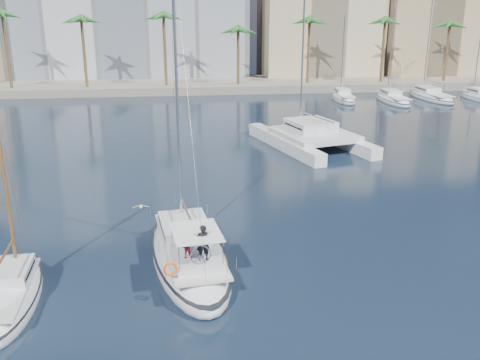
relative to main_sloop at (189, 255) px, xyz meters
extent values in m
plane|color=black|center=(3.11, 1.25, -0.52)|extent=(160.00, 160.00, 0.00)
cube|color=gray|center=(3.11, 62.25, 0.08)|extent=(120.00, 14.00, 1.20)
cube|color=beige|center=(25.11, 71.25, 9.48)|extent=(20.00, 14.00, 20.00)
cube|color=tan|center=(45.11, 69.25, 8.48)|extent=(18.00, 12.00, 18.00)
cylinder|color=brown|center=(3.11, 58.25, 4.73)|extent=(0.44, 0.44, 10.50)
sphere|color=#286826|center=(3.11, 58.25, 9.98)|extent=(3.60, 3.60, 3.60)
cylinder|color=brown|center=(37.11, 58.25, 4.73)|extent=(0.44, 0.44, 10.50)
sphere|color=#286826|center=(37.11, 58.25, 9.98)|extent=(3.60, 3.60, 3.60)
ellipsoid|color=white|center=(0.00, 0.01, -0.18)|extent=(5.07, 11.76, 2.36)
ellipsoid|color=black|center=(0.00, 0.01, 0.16)|extent=(5.12, 11.87, 0.18)
cube|color=silver|center=(0.03, -0.21, 0.72)|extent=(3.67, 8.80, 0.12)
cube|color=silver|center=(-0.14, 1.09, 1.08)|extent=(2.90, 4.01, 0.60)
cube|color=black|center=(-0.14, 1.09, 1.10)|extent=(2.87, 3.58, 0.14)
cylinder|color=#B7BABF|center=(-0.31, 2.39, 8.24)|extent=(0.15, 0.15, 14.93)
cylinder|color=#B7BABF|center=(-0.01, 0.11, 2.28)|extent=(0.71, 4.57, 0.11)
cube|color=silver|center=(0.31, -2.38, 0.96)|extent=(2.51, 3.10, 0.36)
cube|color=white|center=(0.33, -2.49, 2.33)|extent=(2.51, 3.10, 0.04)
torus|color=silver|center=(0.46, -3.47, 1.63)|extent=(0.96, 0.18, 0.96)
torus|color=#FF540D|center=(-0.87, -4.08, 1.33)|extent=(0.65, 0.28, 0.64)
imported|color=black|center=(0.60, -3.00, 2.00)|extent=(0.70, 0.54, 1.71)
imported|color=#AF1A25|center=(-0.14, -2.65, 1.66)|extent=(0.52, 0.41, 1.04)
ellipsoid|color=white|center=(-7.94, -3.12, -0.27)|extent=(2.69, 7.55, 1.75)
ellipsoid|color=black|center=(-7.94, -3.12, -0.02)|extent=(2.71, 7.62, 0.18)
cube|color=silver|center=(-7.93, -3.26, 0.40)|extent=(1.93, 5.66, 0.12)
cube|color=silver|center=(-7.97, -2.40, 0.76)|extent=(1.69, 2.51, 0.60)
cube|color=black|center=(-7.97, -2.40, 0.78)|extent=(1.69, 2.22, 0.14)
cylinder|color=brown|center=(-8.01, -1.54, 5.06)|extent=(0.15, 0.15, 9.20)
cylinder|color=brown|center=(-7.94, -3.04, 1.96)|extent=(0.25, 3.01, 0.11)
cube|color=white|center=(9.44, 22.61, 0.03)|extent=(4.80, 13.34, 1.10)
cube|color=white|center=(14.79, 24.11, 0.03)|extent=(4.80, 13.34, 1.10)
cube|color=silver|center=(12.30, 22.71, 0.78)|extent=(7.93, 8.82, 0.50)
cube|color=silver|center=(12.12, 23.36, 1.48)|extent=(4.67, 4.91, 1.00)
cube|color=black|center=(12.12, 23.36, 1.53)|extent=(4.54, 4.39, 0.18)
cylinder|color=#B7BABF|center=(11.57, 25.31, 9.98)|extent=(0.18, 0.18, 18.02)
ellipsoid|color=silver|center=(-2.75, 5.97, 0.49)|extent=(0.21, 0.40, 0.19)
sphere|color=silver|center=(-2.75, 6.16, 0.51)|extent=(0.11, 0.11, 0.11)
cube|color=gray|center=(-3.04, 5.97, 0.52)|extent=(0.47, 0.17, 0.11)
cube|color=gray|center=(-2.46, 5.97, 0.52)|extent=(0.47, 0.17, 0.11)
camera|label=1|loc=(-0.33, -25.01, 12.09)|focal=40.00mm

